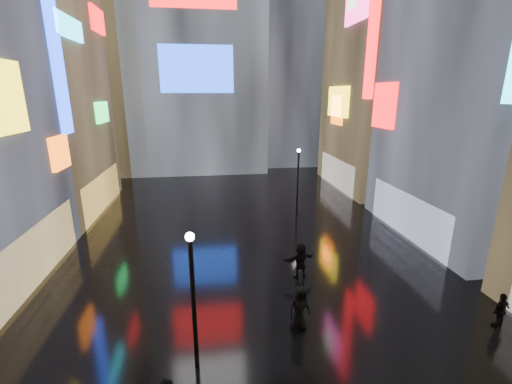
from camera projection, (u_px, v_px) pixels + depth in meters
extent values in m
plane|color=black|center=(241.00, 228.00, 24.98)|extent=(140.00, 140.00, 0.00)
cube|color=#FFC659|center=(34.00, 256.00, 17.35)|extent=(0.20, 10.00, 3.00)
cube|color=#E4530B|center=(60.00, 153.00, 20.23)|extent=(0.25, 2.24, 1.94)
cube|color=#1235E4|center=(58.00, 66.00, 20.46)|extent=(0.25, 1.40, 8.00)
cube|color=black|center=(17.00, 72.00, 25.47)|extent=(10.00, 12.00, 22.00)
cube|color=#FFC659|center=(102.00, 191.00, 28.77)|extent=(0.20, 10.00, 3.00)
cube|color=#16CD47|center=(102.00, 112.00, 28.75)|extent=(0.25, 3.00, 1.71)
cube|color=#16BFD9|center=(68.00, 27.00, 22.22)|extent=(0.25, 4.84, 1.37)
cube|color=red|center=(97.00, 20.00, 28.49)|extent=(0.25, 3.32, 1.94)
cube|color=white|center=(407.00, 215.00, 23.22)|extent=(0.20, 9.00, 3.00)
cube|color=red|center=(384.00, 106.00, 25.14)|extent=(0.25, 2.99, 3.26)
cube|color=red|center=(373.00, 32.00, 26.38)|extent=(0.25, 1.40, 10.00)
cube|color=black|center=(394.00, 44.00, 32.78)|extent=(10.00, 12.00, 28.00)
cube|color=white|center=(337.00, 173.00, 35.58)|extent=(0.20, 9.00, 3.00)
cube|color=yellow|center=(338.00, 102.00, 33.87)|extent=(0.25, 4.92, 2.91)
cube|color=#E42D86|center=(357.00, 0.00, 28.88)|extent=(0.25, 4.36, 3.46)
cube|color=#E4530B|center=(337.00, 110.00, 34.21)|extent=(0.25, 2.63, 2.87)
cube|color=#194CFF|center=(197.00, 69.00, 37.32)|extent=(8.00, 0.20, 5.00)
cube|color=black|center=(286.00, 35.00, 46.22)|extent=(12.00, 12.00, 34.00)
cube|color=black|center=(103.00, 62.00, 40.40)|extent=(10.00, 10.00, 26.00)
cylinder|color=black|center=(194.00, 306.00, 11.57)|extent=(0.16, 0.16, 5.00)
sphere|color=white|center=(190.00, 237.00, 10.86)|extent=(0.30, 0.30, 0.30)
cylinder|color=black|center=(298.00, 181.00, 28.04)|extent=(0.16, 0.16, 5.00)
sphere|color=white|center=(299.00, 150.00, 27.33)|extent=(0.30, 0.30, 0.30)
imported|color=black|center=(501.00, 310.00, 14.18)|extent=(0.98, 0.58, 1.56)
imported|color=black|center=(299.00, 308.00, 14.05)|extent=(1.07, 0.84, 1.92)
imported|color=black|center=(300.00, 261.00, 18.02)|extent=(1.87, 1.02, 1.92)
imported|color=black|center=(300.00, 278.00, 13.67)|extent=(0.95, 0.94, 0.83)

